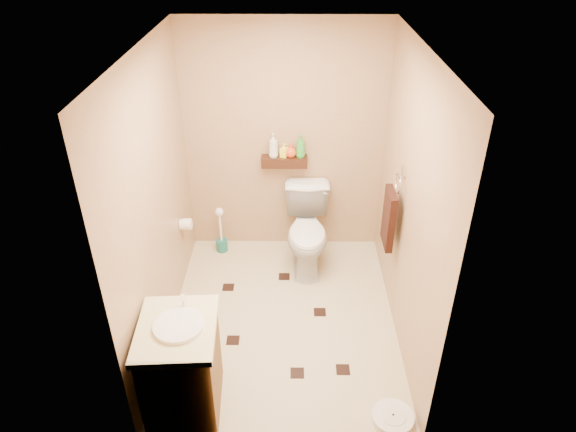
{
  "coord_description": "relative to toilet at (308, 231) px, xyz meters",
  "views": [
    {
      "loc": [
        0.08,
        -3.5,
        3.23
      ],
      "look_at": [
        0.04,
        0.25,
        0.94
      ],
      "focal_mm": 32.0,
      "sensor_mm": 36.0,
      "label": 1
    }
  ],
  "objects": [
    {
      "name": "bottle_c",
      "position": [
        -0.17,
        0.34,
        0.74
      ],
      "size": [
        0.15,
        0.15,
        0.14
      ],
      "primitive_type": "imported",
      "rotation": [
        0.0,
        0.0,
        2.62
      ],
      "color": "#E1491A",
      "rests_on": "wall_shelf"
    },
    {
      "name": "bottle_b",
      "position": [
        -0.24,
        0.34,
        0.74
      ],
      "size": [
        0.09,
        0.09,
        0.14
      ],
      "primitive_type": "imported",
      "rotation": [
        0.0,
        0.0,
        1.13
      ],
      "color": "#FFF735",
      "rests_on": "wall_shelf"
    },
    {
      "name": "wall_back",
      "position": [
        -0.24,
        0.42,
        0.8
      ],
      "size": [
        2.0,
        0.04,
        2.4
      ],
      "primitive_type": "cube",
      "color": "tan",
      "rests_on": "ground"
    },
    {
      "name": "bathroom_scale",
      "position": [
        0.58,
        -1.9,
        -0.38
      ],
      "size": [
        0.35,
        0.35,
        0.06
      ],
      "rotation": [
        0.0,
        0.0,
        -0.14
      ],
      "color": "white",
      "rests_on": "ground"
    },
    {
      "name": "wall_shelf",
      "position": [
        -0.24,
        0.34,
        0.62
      ],
      "size": [
        0.46,
        0.14,
        0.1
      ],
      "primitive_type": "cube",
      "color": "#3C1F10",
      "rests_on": "wall_back"
    },
    {
      "name": "bottle_d",
      "position": [
        -0.08,
        0.34,
        0.78
      ],
      "size": [
        0.1,
        0.1,
        0.24
      ],
      "primitive_type": "imported",
      "rotation": [
        0.0,
        0.0,
        6.22
      ],
      "color": "green",
      "rests_on": "wall_shelf"
    },
    {
      "name": "vanity",
      "position": [
        -0.94,
        -1.78,
        0.0
      ],
      "size": [
        0.57,
        0.68,
        0.91
      ],
      "rotation": [
        0.0,
        0.0,
        0.06
      ],
      "color": "brown",
      "rests_on": "ground"
    },
    {
      "name": "floor_accents",
      "position": [
        -0.24,
        -0.9,
        -0.4
      ],
      "size": [
        1.15,
        1.36,
        0.01
      ],
      "color": "black",
      "rests_on": "ground"
    },
    {
      "name": "toilet",
      "position": [
        0.0,
        0.0,
        0.0
      ],
      "size": [
        0.46,
        0.8,
        0.81
      ],
      "primitive_type": "imported",
      "rotation": [
        0.0,
        0.0,
        0.01
      ],
      "color": "white",
      "rests_on": "ground"
    },
    {
      "name": "towel_ring",
      "position": [
        0.68,
        -0.58,
        0.54
      ],
      "size": [
        0.12,
        0.3,
        0.76
      ],
      "color": "silver",
      "rests_on": "wall_right"
    },
    {
      "name": "toilet_brush",
      "position": [
        -0.92,
        0.24,
        -0.22
      ],
      "size": [
        0.12,
        0.12,
        0.53
      ],
      "color": "#1A6A60",
      "rests_on": "ground"
    },
    {
      "name": "ceiling",
      "position": [
        -0.24,
        -0.83,
        2.0
      ],
      "size": [
        2.0,
        2.5,
        0.02
      ],
      "primitive_type": "cube",
      "color": "silver",
      "rests_on": "wall_back"
    },
    {
      "name": "wall_front",
      "position": [
        -0.24,
        -2.08,
        0.8
      ],
      "size": [
        2.0,
        0.04,
        2.4
      ],
      "primitive_type": "cube",
      "color": "tan",
      "rests_on": "ground"
    },
    {
      "name": "wall_left",
      "position": [
        -1.24,
        -0.83,
        0.8
      ],
      "size": [
        0.04,
        2.5,
        2.4
      ],
      "primitive_type": "cube",
      "color": "tan",
      "rests_on": "ground"
    },
    {
      "name": "ground",
      "position": [
        -0.24,
        -0.83,
        -0.4
      ],
      "size": [
        2.5,
        2.5,
        0.0
      ],
      "primitive_type": "plane",
      "color": "beige",
      "rests_on": "ground"
    },
    {
      "name": "wall_right",
      "position": [
        0.76,
        -0.83,
        0.8
      ],
      "size": [
        0.04,
        2.5,
        2.4
      ],
      "primitive_type": "cube",
      "color": "tan",
      "rests_on": "ground"
    },
    {
      "name": "toilet_paper",
      "position": [
        -1.18,
        -0.18,
        0.2
      ],
      "size": [
        0.12,
        0.11,
        0.12
      ],
      "color": "white",
      "rests_on": "wall_left"
    },
    {
      "name": "bottle_a",
      "position": [
        -0.35,
        0.34,
        0.79
      ],
      "size": [
        0.13,
        0.13,
        0.25
      ],
      "primitive_type": "imported",
      "rotation": [
        0.0,
        0.0,
        3.56
      ],
      "color": "silver",
      "rests_on": "wall_shelf"
    }
  ]
}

